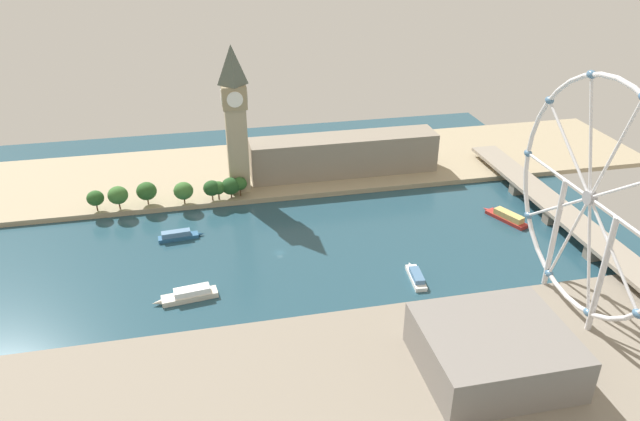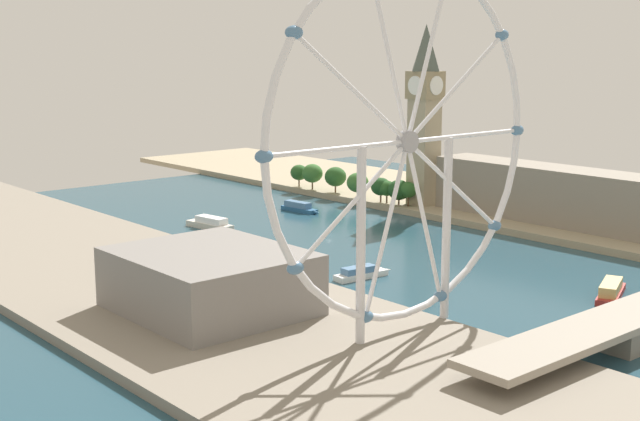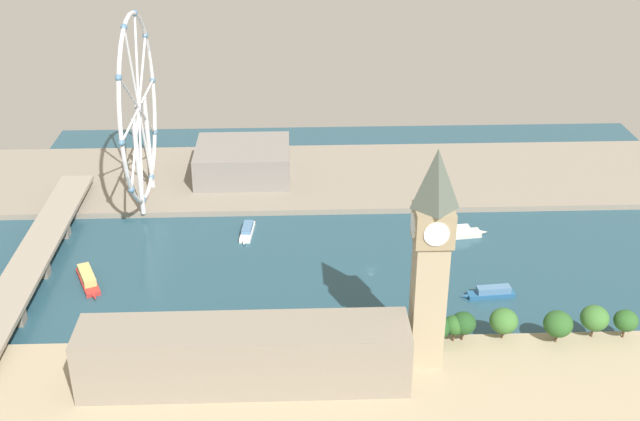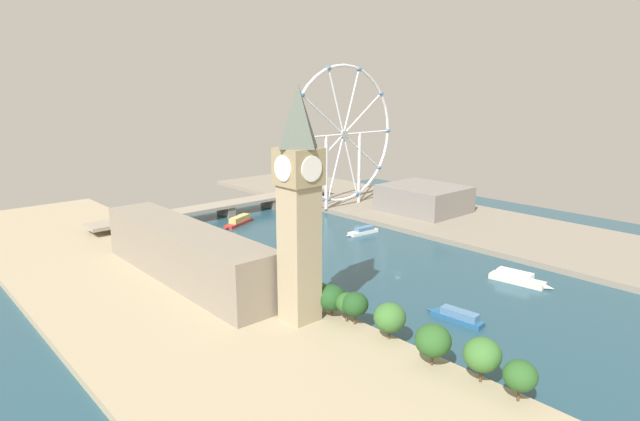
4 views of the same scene
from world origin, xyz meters
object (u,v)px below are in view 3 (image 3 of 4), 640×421
clock_tower (431,257)px  ferris_wheel (139,110)px  river_bridge (30,263)px  tour_boat_3 (491,292)px  parliament_block (244,355)px  tour_boat_0 (247,231)px  riverside_hall (243,161)px  tour_boat_1 (456,233)px  tour_boat_2 (88,279)px

clock_tower → ferris_wheel: 191.42m
river_bridge → tour_boat_3: size_ratio=7.66×
parliament_block → tour_boat_0: bearing=2.3°
parliament_block → tour_boat_3: parliament_block is taller
riverside_hall → tour_boat_1: riverside_hall is taller
parliament_block → tour_boat_1: bearing=-41.0°
clock_tower → tour_boat_3: bearing=-37.7°
ferris_wheel → tour_boat_3: bearing=-120.8°
tour_boat_2 → tour_boat_3: tour_boat_2 is taller
ferris_wheel → river_bridge: (-72.43, 41.29, -46.79)m
ferris_wheel → tour_boat_2: size_ratio=3.50×
tour_boat_2 → tour_boat_3: (-17.44, -177.10, -0.24)m
clock_tower → tour_boat_2: (64.89, 140.38, -45.24)m
tour_boat_0 → tour_boat_2: bearing=-52.1°
riverside_hall → parliament_block: bearing=-177.0°
river_bridge → clock_tower: bearing=-113.3°
parliament_block → tour_boat_1: parliament_block is taller
riverside_hall → clock_tower: bearing=-156.3°
clock_tower → riverside_hall: 193.51m
riverside_hall → tour_boat_1: size_ratio=1.81×
clock_tower → tour_boat_3: size_ratio=3.55×
ferris_wheel → tour_boat_2: (-79.44, 14.80, -51.21)m
ferris_wheel → river_bridge: bearing=150.3°
ferris_wheel → tour_boat_1: size_ratio=3.42×
riverside_hall → tour_boat_0: 66.29m
clock_tower → tour_boat_2: clock_tower is taller
clock_tower → river_bridge: 186.23m
clock_tower → tour_boat_3: clock_tower is taller
riverside_hall → tour_boat_3: riverside_hall is taller
riverside_hall → tour_boat_3: size_ratio=2.17×
river_bridge → tour_boat_1: (30.33, -198.85, -4.47)m
tour_boat_0 → tour_boat_3: bearing=65.8°
riverside_hall → tour_boat_2: size_ratio=1.85×
parliament_block → tour_boat_3: size_ratio=4.86×
parliament_block → tour_boat_2: 106.73m
ferris_wheel → tour_boat_1: 170.96m
tour_boat_1 → riverside_hall: bearing=139.0°
parliament_block → tour_boat_1: (113.50, -98.69, -12.83)m
clock_tower → tour_boat_1: size_ratio=2.96×
river_bridge → tour_boat_2: bearing=-104.8°
parliament_block → clock_tower: bearing=-80.4°
river_bridge → tour_boat_0: bearing=-68.8°
riverside_hall → tour_boat_2: bearing=149.6°
parliament_block → tour_boat_1: size_ratio=4.05×
tour_boat_0 → tour_boat_2: (-43.97, 68.95, 0.53)m
riverside_hall → tour_boat_2: riverside_hall is taller
clock_tower → parliament_block: (-11.26, 66.71, -32.47)m
ferris_wheel → river_bridge: ferris_wheel is taller
clock_tower → parliament_block: 75.04m
tour_boat_1 → tour_boat_2: (-37.34, 172.36, 0.05)m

